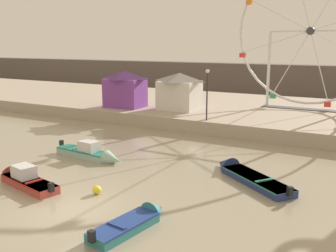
{
  "coord_description": "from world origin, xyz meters",
  "views": [
    {
      "loc": [
        11.64,
        -11.96,
        7.14
      ],
      "look_at": [
        -0.84,
        9.74,
        1.94
      ],
      "focal_mm": 41.67,
      "sensor_mm": 36.0,
      "label": 1
    }
  ],
  "objects_px": {
    "motorboat_faded_red": "(22,178)",
    "motorboat_teal_painted": "(136,221)",
    "motorboat_navy_blue": "(243,174)",
    "carnival_booth_white_ticket": "(179,91)",
    "motorboat_seafoam": "(92,153)",
    "carnival_booth_purple_stall": "(125,88)",
    "promenade_lamp_near": "(207,87)",
    "ferris_wheel_white_frame": "(310,33)",
    "mooring_buoy_orange": "(97,190)"
  },
  "relations": [
    {
      "from": "ferris_wheel_white_frame",
      "to": "mooring_buoy_orange",
      "type": "bearing_deg",
      "value": -101.51
    },
    {
      "from": "motorboat_faded_red",
      "to": "carnival_booth_purple_stall",
      "type": "distance_m",
      "value": 19.31
    },
    {
      "from": "motorboat_teal_painted",
      "to": "mooring_buoy_orange",
      "type": "xyz_separation_m",
      "value": [
        -3.59,
        1.87,
        0.0
      ]
    },
    {
      "from": "carnival_booth_white_ticket",
      "to": "promenade_lamp_near",
      "type": "height_order",
      "value": "promenade_lamp_near"
    },
    {
      "from": "carnival_booth_white_ticket",
      "to": "carnival_booth_purple_stall",
      "type": "bearing_deg",
      "value": -167.36
    },
    {
      "from": "motorboat_faded_red",
      "to": "ferris_wheel_white_frame",
      "type": "xyz_separation_m",
      "value": [
        9.39,
        25.41,
        7.91
      ]
    },
    {
      "from": "motorboat_teal_painted",
      "to": "motorboat_seafoam",
      "type": "height_order",
      "value": "motorboat_seafoam"
    },
    {
      "from": "motorboat_navy_blue",
      "to": "carnival_booth_purple_stall",
      "type": "bearing_deg",
      "value": 0.71
    },
    {
      "from": "mooring_buoy_orange",
      "to": "motorboat_faded_red",
      "type": "bearing_deg",
      "value": -169.25
    },
    {
      "from": "ferris_wheel_white_frame",
      "to": "carnival_booth_purple_stall",
      "type": "bearing_deg",
      "value": -154.93
    },
    {
      "from": "motorboat_faded_red",
      "to": "motorboat_seafoam",
      "type": "distance_m",
      "value": 5.43
    },
    {
      "from": "motorboat_navy_blue",
      "to": "carnival_booth_white_ticket",
      "type": "bearing_deg",
      "value": -13.9
    },
    {
      "from": "carnival_booth_white_ticket",
      "to": "promenade_lamp_near",
      "type": "distance_m",
      "value": 5.96
    },
    {
      "from": "motorboat_teal_painted",
      "to": "motorboat_seafoam",
      "type": "bearing_deg",
      "value": 57.5
    },
    {
      "from": "motorboat_seafoam",
      "to": "carnival_booth_purple_stall",
      "type": "bearing_deg",
      "value": 122.46
    },
    {
      "from": "carnival_booth_purple_stall",
      "to": "mooring_buoy_orange",
      "type": "bearing_deg",
      "value": -62.75
    },
    {
      "from": "promenade_lamp_near",
      "to": "mooring_buoy_orange",
      "type": "height_order",
      "value": "promenade_lamp_near"
    },
    {
      "from": "motorboat_faded_red",
      "to": "motorboat_seafoam",
      "type": "bearing_deg",
      "value": -79.42
    },
    {
      "from": "motorboat_seafoam",
      "to": "carnival_booth_white_ticket",
      "type": "distance_m",
      "value": 14.29
    },
    {
      "from": "mooring_buoy_orange",
      "to": "carnival_booth_white_ticket",
      "type": "bearing_deg",
      "value": 106.25
    },
    {
      "from": "motorboat_faded_red",
      "to": "carnival_booth_purple_stall",
      "type": "height_order",
      "value": "carnival_booth_purple_stall"
    },
    {
      "from": "motorboat_faded_red",
      "to": "motorboat_seafoam",
      "type": "relative_size",
      "value": 0.95
    },
    {
      "from": "motorboat_faded_red",
      "to": "motorboat_teal_painted",
      "type": "xyz_separation_m",
      "value": [
        7.97,
        -1.03,
        -0.09
      ]
    },
    {
      "from": "motorboat_seafoam",
      "to": "carnival_booth_purple_stall",
      "type": "distance_m",
      "value": 14.43
    },
    {
      "from": "motorboat_faded_red",
      "to": "motorboat_teal_painted",
      "type": "relative_size",
      "value": 1.24
    },
    {
      "from": "ferris_wheel_white_frame",
      "to": "carnival_booth_purple_stall",
      "type": "height_order",
      "value": "ferris_wheel_white_frame"
    },
    {
      "from": "motorboat_seafoam",
      "to": "motorboat_navy_blue",
      "type": "bearing_deg",
      "value": 13.18
    },
    {
      "from": "motorboat_seafoam",
      "to": "ferris_wheel_white_frame",
      "type": "height_order",
      "value": "ferris_wheel_white_frame"
    },
    {
      "from": "promenade_lamp_near",
      "to": "motorboat_faded_red",
      "type": "bearing_deg",
      "value": -102.57
    },
    {
      "from": "carnival_booth_purple_stall",
      "to": "motorboat_seafoam",
      "type": "bearing_deg",
      "value": -67.48
    },
    {
      "from": "motorboat_navy_blue",
      "to": "motorboat_teal_painted",
      "type": "bearing_deg",
      "value": 112.77
    },
    {
      "from": "motorboat_navy_blue",
      "to": "motorboat_seafoam",
      "type": "bearing_deg",
      "value": 43.62
    },
    {
      "from": "motorboat_teal_painted",
      "to": "ferris_wheel_white_frame",
      "type": "xyz_separation_m",
      "value": [
        1.42,
        26.44,
        8.0
      ]
    },
    {
      "from": "motorboat_seafoam",
      "to": "mooring_buoy_orange",
      "type": "bearing_deg",
      "value": -42.05
    },
    {
      "from": "carnival_booth_white_ticket",
      "to": "motorboat_navy_blue",
      "type": "bearing_deg",
      "value": -51.62
    },
    {
      "from": "ferris_wheel_white_frame",
      "to": "motorboat_navy_blue",
      "type": "bearing_deg",
      "value": -88.87
    },
    {
      "from": "motorboat_faded_red",
      "to": "carnival_booth_purple_stall",
      "type": "relative_size",
      "value": 1.25
    },
    {
      "from": "motorboat_navy_blue",
      "to": "motorboat_seafoam",
      "type": "height_order",
      "value": "motorboat_seafoam"
    },
    {
      "from": "ferris_wheel_white_frame",
      "to": "mooring_buoy_orange",
      "type": "relative_size",
      "value": 32.08
    },
    {
      "from": "motorboat_teal_painted",
      "to": "carnival_booth_purple_stall",
      "type": "height_order",
      "value": "carnival_booth_purple_stall"
    },
    {
      "from": "motorboat_navy_blue",
      "to": "carnival_booth_purple_stall",
      "type": "relative_size",
      "value": 1.36
    },
    {
      "from": "motorboat_navy_blue",
      "to": "promenade_lamp_near",
      "type": "relative_size",
      "value": 1.36
    },
    {
      "from": "motorboat_faded_red",
      "to": "ferris_wheel_white_frame",
      "type": "height_order",
      "value": "ferris_wheel_white_frame"
    },
    {
      "from": "motorboat_faded_red",
      "to": "carnival_booth_purple_stall",
      "type": "xyz_separation_m",
      "value": [
        -6.37,
        18.04,
        2.67
      ]
    },
    {
      "from": "carnival_booth_purple_stall",
      "to": "carnival_booth_white_ticket",
      "type": "bearing_deg",
      "value": 9.98
    },
    {
      "from": "motorboat_faded_red",
      "to": "motorboat_seafoam",
      "type": "xyz_separation_m",
      "value": [
        0.13,
        5.43,
        0.03
      ]
    },
    {
      "from": "motorboat_navy_blue",
      "to": "ferris_wheel_white_frame",
      "type": "height_order",
      "value": "ferris_wheel_white_frame"
    },
    {
      "from": "motorboat_faded_red",
      "to": "mooring_buoy_orange",
      "type": "height_order",
      "value": "motorboat_faded_red"
    },
    {
      "from": "motorboat_navy_blue",
      "to": "motorboat_faded_red",
      "type": "distance_m",
      "value": 11.88
    },
    {
      "from": "motorboat_navy_blue",
      "to": "motorboat_seafoam",
      "type": "xyz_separation_m",
      "value": [
        -9.62,
        -1.35,
        0.13
      ]
    }
  ]
}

